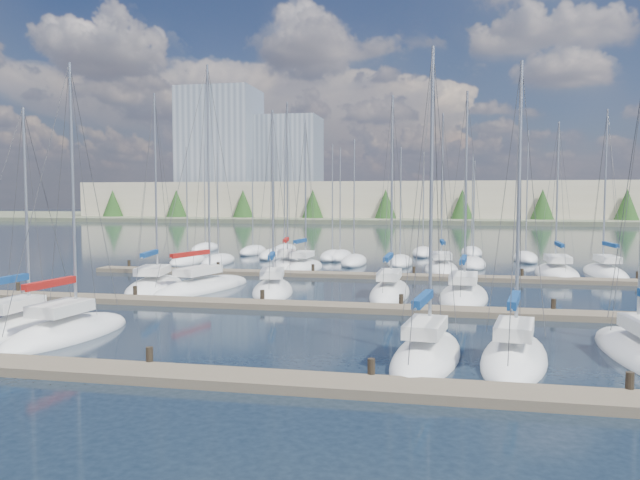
% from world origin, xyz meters
% --- Properties ---
extents(ground, '(400.00, 400.00, 0.00)m').
position_xyz_m(ground, '(0.00, 60.00, 0.00)').
color(ground, '#182330').
rests_on(ground, ground).
extents(dock_near, '(44.00, 1.93, 1.10)m').
position_xyz_m(dock_near, '(0.00, 2.01, 0.15)').
color(dock_near, '#6B5E4C').
rests_on(dock_near, ground).
extents(dock_mid, '(44.00, 1.93, 1.10)m').
position_xyz_m(dock_mid, '(0.00, 16.01, 0.15)').
color(dock_mid, '#6B5E4C').
rests_on(dock_mid, ground).
extents(dock_far, '(44.00, 1.93, 1.10)m').
position_xyz_m(dock_far, '(0.00, 30.01, 0.15)').
color(dock_far, '#6B5E4C').
rests_on(dock_far, ground).
extents(sailboat_n, '(4.03, 8.83, 15.24)m').
position_xyz_m(sailboat_n, '(-7.28, 35.27, 0.20)').
color(sailboat_n, white).
rests_on(sailboat_n, ground).
extents(sailboat_d, '(3.39, 7.91, 12.68)m').
position_xyz_m(sailboat_d, '(5.72, 6.27, 0.19)').
color(sailboat_d, white).
rests_on(sailboat_d, ground).
extents(sailboat_k, '(2.49, 8.83, 13.38)m').
position_xyz_m(sailboat_k, '(2.94, 21.82, 0.19)').
color(sailboat_k, white).
rests_on(sailboat_k, ground).
extents(sailboat_q, '(3.36, 9.08, 12.94)m').
position_xyz_m(sailboat_q, '(15.07, 34.67, 0.17)').
color(sailboat_q, white).
rests_on(sailboat_q, ground).
extents(sailboat_i, '(5.19, 10.20, 15.76)m').
position_xyz_m(sailboat_i, '(-9.56, 21.55, 0.19)').
color(sailboat_i, white).
rests_on(sailboat_i, ground).
extents(sailboat_j, '(4.07, 7.75, 12.56)m').
position_xyz_m(sailboat_j, '(-4.58, 21.15, 0.18)').
color(sailboat_j, white).
rests_on(sailboat_j, ground).
extents(sailboat_b, '(2.89, 8.03, 11.09)m').
position_xyz_m(sailboat_b, '(-12.85, 7.62, 0.17)').
color(sailboat_b, white).
rests_on(sailboat_b, ground).
extents(sailboat_c, '(3.65, 7.94, 12.92)m').
position_xyz_m(sailboat_c, '(-10.14, 7.17, 0.18)').
color(sailboat_c, white).
rests_on(sailboat_c, ground).
extents(sailboat_o, '(3.21, 7.29, 13.42)m').
position_xyz_m(sailboat_o, '(-5.52, 34.14, 0.19)').
color(sailboat_o, white).
rests_on(sailboat_o, ground).
extents(sailboat_l, '(3.52, 9.09, 13.40)m').
position_xyz_m(sailboat_l, '(7.49, 21.27, 0.17)').
color(sailboat_l, white).
rests_on(sailboat_l, ground).
extents(sailboat_r, '(2.99, 8.66, 13.93)m').
position_xyz_m(sailboat_r, '(18.83, 35.25, 0.19)').
color(sailboat_r, white).
rests_on(sailboat_r, ground).
extents(sailboat_h, '(4.61, 8.75, 13.90)m').
position_xyz_m(sailboat_h, '(-12.79, 21.07, 0.18)').
color(sailboat_h, white).
rests_on(sailboat_h, ground).
extents(sailboat_p, '(3.27, 8.39, 13.93)m').
position_xyz_m(sailboat_p, '(6.05, 35.45, 0.18)').
color(sailboat_p, white).
rests_on(sailboat_p, ground).
extents(sailboat_e, '(3.57, 7.75, 12.07)m').
position_xyz_m(sailboat_e, '(8.97, 6.65, 0.19)').
color(sailboat_e, white).
rests_on(sailboat_e, ground).
extents(distant_boats, '(36.93, 20.75, 13.30)m').
position_xyz_m(distant_boats, '(-4.34, 43.76, 0.29)').
color(distant_boats, '#9EA0A5').
rests_on(distant_boats, ground).
extents(shoreline, '(400.00, 60.00, 38.00)m').
position_xyz_m(shoreline, '(-13.29, 149.77, 7.44)').
color(shoreline, '#666B51').
rests_on(shoreline, ground).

